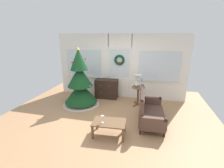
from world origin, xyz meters
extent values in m
plane|color=#AD7F56|center=(0.00, 0.00, 0.00)|extent=(6.76, 6.76, 0.00)
cube|color=white|center=(-1.52, 2.09, 1.27)|extent=(2.15, 0.08, 2.55)
cube|color=white|center=(1.52, 2.09, 1.27)|extent=(2.15, 0.08, 2.55)
cube|color=white|center=(0.00, 2.09, 2.30)|extent=(0.94, 0.08, 0.50)
cube|color=silver|center=(0.00, 2.05, 1.02)|extent=(0.90, 0.05, 2.05)
cube|color=white|center=(0.00, 2.03, 0.45)|extent=(0.78, 0.02, 0.80)
cube|color=silver|center=(0.00, 2.03, 1.40)|extent=(0.78, 0.01, 1.10)
cube|color=silver|center=(-1.52, 2.03, 1.35)|extent=(1.50, 0.01, 1.10)
cube|color=silver|center=(1.52, 2.03, 1.35)|extent=(1.50, 0.01, 1.10)
cube|color=silver|center=(-1.52, 2.02, 0.78)|extent=(1.59, 0.06, 0.03)
cube|color=silver|center=(1.52, 2.02, 0.78)|extent=(1.59, 0.06, 0.03)
torus|color=#123B1B|center=(0.00, 1.99, 1.55)|extent=(0.41, 0.09, 0.41)
cube|color=red|center=(0.00, 1.97, 1.42)|extent=(0.10, 0.02, 0.10)
cylinder|color=#4C331E|center=(-1.25, 0.96, 0.10)|extent=(0.10, 0.10, 0.20)
cone|color=beige|center=(-1.25, 0.96, 0.05)|extent=(1.35, 1.35, 0.10)
cone|color=#14421E|center=(-1.25, 0.96, 0.48)|extent=(1.18, 1.18, 0.75)
cone|color=#14421E|center=(-1.25, 0.96, 1.09)|extent=(0.90, 0.90, 0.75)
cone|color=#14421E|center=(-1.25, 0.96, 1.69)|extent=(0.62, 0.62, 0.75)
cone|color=#E0BC4C|center=(-1.25, 0.96, 2.06)|extent=(0.12, 0.12, 0.12)
sphere|color=red|center=(-1.47, 0.92, 1.58)|extent=(0.07, 0.07, 0.07)
sphere|color=gold|center=(-1.05, 1.36, 0.54)|extent=(0.08, 0.08, 0.08)
sphere|color=silver|center=(-0.83, 0.89, 0.76)|extent=(0.05, 0.05, 0.05)
sphere|color=#264CB2|center=(-1.21, 0.69, 1.35)|extent=(0.06, 0.06, 0.06)
sphere|color=red|center=(-1.05, 1.08, 1.68)|extent=(0.06, 0.06, 0.06)
sphere|color=gold|center=(-1.36, 1.40, 0.66)|extent=(0.07, 0.07, 0.07)
sphere|color=silver|center=(-0.99, 1.13, 1.31)|extent=(0.06, 0.06, 0.06)
cube|color=black|center=(-0.48, 1.79, 0.39)|extent=(0.91, 0.45, 0.78)
sphere|color=tan|center=(-0.65, 1.56, 0.58)|extent=(0.03, 0.03, 0.03)
sphere|color=tan|center=(-0.29, 1.57, 0.58)|extent=(0.03, 0.03, 0.03)
sphere|color=tan|center=(-0.65, 1.56, 0.28)|extent=(0.03, 0.03, 0.03)
sphere|color=tan|center=(-0.29, 1.57, 0.28)|extent=(0.03, 0.03, 0.03)
cylinder|color=black|center=(1.66, -0.45, 0.07)|extent=(0.05, 0.05, 0.14)
cylinder|color=black|center=(1.60, 0.92, 0.07)|extent=(0.05, 0.05, 0.14)
cylinder|color=black|center=(1.06, -0.48, 0.07)|extent=(0.05, 0.05, 0.14)
cylinder|color=black|center=(1.00, 0.90, 0.07)|extent=(0.05, 0.05, 0.14)
cube|color=brown|center=(1.33, 0.22, 0.21)|extent=(0.78, 1.35, 0.14)
cube|color=brown|center=(1.03, 0.21, 0.59)|extent=(0.18, 1.32, 0.62)
cube|color=black|center=(1.03, 0.21, 0.93)|extent=(0.14, 1.29, 0.06)
cube|color=brown|center=(1.36, -0.48, 0.33)|extent=(0.67, 0.12, 0.38)
cylinder|color=black|center=(1.65, -0.47, 0.50)|extent=(0.09, 0.09, 0.09)
cube|color=brown|center=(1.30, 0.92, 0.33)|extent=(0.67, 0.12, 0.38)
cylinder|color=black|center=(1.59, 0.94, 0.50)|extent=(0.09, 0.09, 0.09)
cylinder|color=brown|center=(0.83, 1.38, 0.68)|extent=(0.48, 0.48, 0.02)
cylinder|color=brown|center=(0.83, 1.38, 0.33)|extent=(0.07, 0.07, 0.67)
cube|color=brown|center=(0.99, 1.38, 0.02)|extent=(0.20, 0.05, 0.04)
cube|color=brown|center=(0.75, 1.52, 0.02)|extent=(0.14, 0.20, 0.04)
cube|color=brown|center=(0.75, 1.25, 0.02)|extent=(0.14, 0.20, 0.04)
sphere|color=silver|center=(0.77, 1.42, 0.78)|extent=(0.16, 0.16, 0.16)
cylinder|color=silver|center=(0.77, 1.42, 0.90)|extent=(0.02, 0.02, 0.06)
cone|color=silver|center=(0.77, 1.42, 1.03)|extent=(0.28, 0.28, 0.20)
cylinder|color=#99ADBC|center=(0.93, 1.32, 0.77)|extent=(0.09, 0.09, 0.16)
sphere|color=#99ADBC|center=(0.93, 1.32, 0.85)|extent=(0.10, 0.10, 0.10)
cylinder|color=#4C7042|center=(0.91, 1.32, 0.95)|extent=(0.07, 0.01, 0.17)
cylinder|color=#4C7042|center=(0.93, 1.32, 0.95)|extent=(0.01, 0.01, 0.18)
cylinder|color=#4C7042|center=(0.95, 1.32, 0.95)|extent=(0.07, 0.01, 0.17)
cube|color=brown|center=(0.27, -0.69, 0.37)|extent=(0.87, 0.58, 0.03)
cube|color=brown|center=(-0.09, -0.93, 0.18)|extent=(0.05, 0.05, 0.35)
cube|color=brown|center=(0.67, -0.88, 0.18)|extent=(0.05, 0.05, 0.35)
cube|color=brown|center=(-0.12, -0.49, 0.18)|extent=(0.05, 0.05, 0.35)
cube|color=brown|center=(0.64, -0.44, 0.18)|extent=(0.05, 0.05, 0.35)
cylinder|color=silver|center=(0.12, -0.77, 0.39)|extent=(0.06, 0.06, 0.01)
cylinder|color=silver|center=(0.12, -0.77, 0.44)|extent=(0.01, 0.01, 0.10)
cone|color=silver|center=(0.12, -0.77, 0.53)|extent=(0.08, 0.08, 0.09)
cube|color=#266633|center=(-0.92, 0.73, 0.10)|extent=(0.20, 0.18, 0.20)
camera|label=1|loc=(1.19, -4.16, 2.49)|focal=25.61mm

